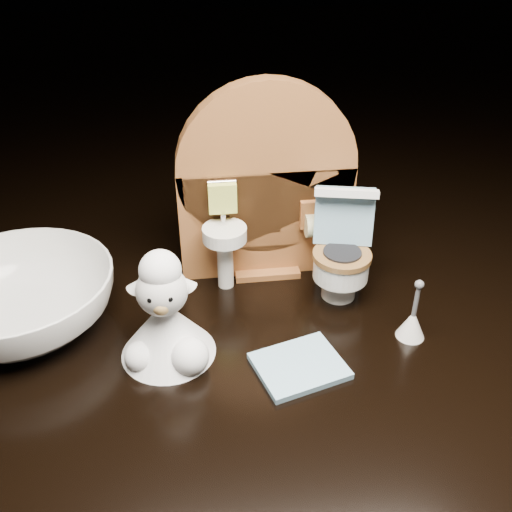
% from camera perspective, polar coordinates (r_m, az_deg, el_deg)
% --- Properties ---
extents(backdrop_panel, '(0.13, 0.05, 0.15)m').
position_cam_1_polar(backdrop_panel, '(0.42, 0.94, 6.16)').
color(backdrop_panel, brown).
rests_on(backdrop_panel, ground).
extents(toy_toilet, '(0.05, 0.06, 0.08)m').
position_cam_1_polar(toy_toilet, '(0.42, 8.50, 0.07)').
color(toy_toilet, white).
rests_on(toy_toilet, ground).
extents(bath_mat, '(0.06, 0.06, 0.00)m').
position_cam_1_polar(bath_mat, '(0.37, 4.36, -10.90)').
color(bath_mat, '#7AA6BD').
rests_on(bath_mat, ground).
extents(toilet_brush, '(0.02, 0.02, 0.05)m').
position_cam_1_polar(toilet_brush, '(0.40, 15.35, -6.39)').
color(toilet_brush, white).
rests_on(toilet_brush, ground).
extents(plush_lamb, '(0.06, 0.06, 0.08)m').
position_cam_1_polar(plush_lamb, '(0.36, -9.00, -6.46)').
color(plush_lamb, white).
rests_on(plush_lamb, ground).
extents(ceramic_bowl, '(0.15, 0.15, 0.04)m').
position_cam_1_polar(ceramic_bowl, '(0.42, -22.51, -4.13)').
color(ceramic_bowl, white).
rests_on(ceramic_bowl, ground).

